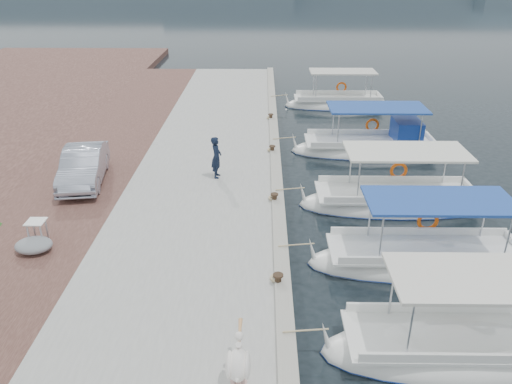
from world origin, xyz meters
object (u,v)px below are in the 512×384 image
(pelican, at_px, (238,363))
(fisherman, at_px, (216,157))
(fishing_caique_d, at_px, (371,148))
(fishing_caique_a, at_px, (455,351))
(fishing_caique_c, at_px, (395,203))
(parked_car, at_px, (83,166))
(fishing_caique_e, at_px, (338,105))
(fishing_caique_b, at_px, (424,262))

(pelican, height_order, fisherman, fisherman)
(fisherman, bearing_deg, fishing_caique_d, -57.06)
(fishing_caique_a, xyz_separation_m, fishing_caique_c, (0.45, 7.74, -0.00))
(parked_car, bearing_deg, fishing_caique_d, 12.65)
(fishing_caique_a, height_order, fisherman, fishing_caique_a)
(fishing_caique_e, bearing_deg, fishing_caique_c, -88.80)
(fishing_caique_b, height_order, fisherman, fishing_caique_b)
(fishing_caique_c, xyz_separation_m, pelican, (-5.44, -9.11, 0.90))
(fishing_caique_a, relative_size, fishing_caique_b, 0.90)
(fishing_caique_c, bearing_deg, fisherman, 167.20)
(pelican, xyz_separation_m, fisherman, (-1.35, 10.65, 0.31))
(fishing_caique_d, distance_m, fisherman, 8.26)
(fishing_caique_b, distance_m, fishing_caique_c, 3.97)
(fishing_caique_a, bearing_deg, fisherman, 124.32)
(fishing_caique_e, height_order, pelican, fishing_caique_e)
(pelican, distance_m, fisherman, 10.74)
(pelican, relative_size, fisherman, 0.78)
(fishing_caique_e, bearing_deg, fishing_caique_b, -89.34)
(fishing_caique_c, bearing_deg, fishing_caique_a, -93.34)
(fishing_caique_a, relative_size, fishing_caique_c, 0.87)
(fishing_caique_b, relative_size, parked_car, 1.72)
(fishing_caique_a, distance_m, parked_car, 14.42)
(fishing_caique_e, relative_size, pelican, 5.08)
(fishing_caique_a, relative_size, pelican, 4.82)
(fishing_caique_c, height_order, pelican, fishing_caique_c)
(parked_car, bearing_deg, fishing_caique_c, -13.51)
(fishing_caique_a, distance_m, fishing_caique_d, 13.50)
(fishing_caique_a, xyz_separation_m, fisherman, (-6.34, 9.28, 1.21))
(fishing_caique_e, height_order, fisherman, fishing_caique_e)
(pelican, height_order, parked_car, parked_car)
(fishing_caique_e, xyz_separation_m, pelican, (-5.15, -22.86, 0.90))
(fishing_caique_d, relative_size, pelican, 5.71)
(fishing_caique_c, distance_m, fisherman, 7.06)
(fishing_caique_d, bearing_deg, fishing_caique_a, -92.91)
(fishing_caique_a, xyz_separation_m, pelican, (-4.99, -1.37, 0.90))
(fishing_caique_e, distance_m, pelican, 23.45)
(fisherman, bearing_deg, pelican, -170.74)
(fisherman, bearing_deg, parked_car, 98.33)
(fishing_caique_c, relative_size, fishing_caique_e, 1.09)
(fishing_caique_d, bearing_deg, fishing_caique_b, -91.87)
(fishing_caique_b, relative_size, fisherman, 4.21)
(pelican, xyz_separation_m, parked_car, (-6.45, 10.09, 0.15))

